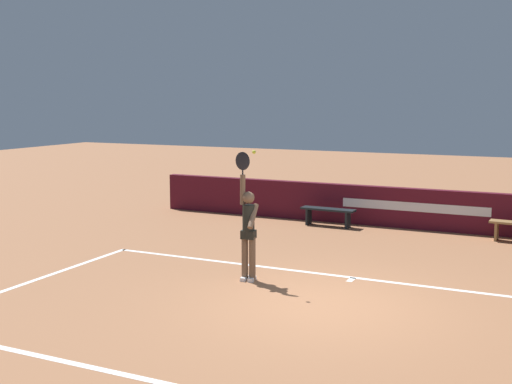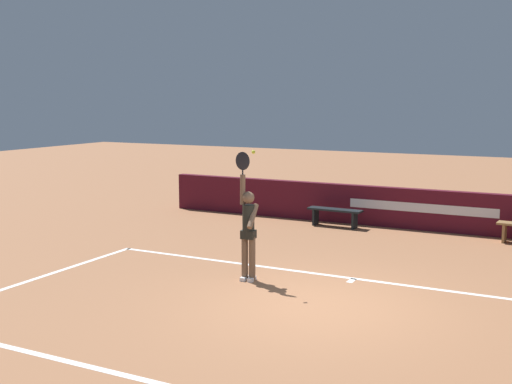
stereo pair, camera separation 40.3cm
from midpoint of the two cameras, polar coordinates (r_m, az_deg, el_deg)
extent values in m
plane|color=#996341|center=(10.95, 4.86, -9.87)|extent=(60.00, 60.00, 0.00)
cube|color=white|center=(12.55, 7.69, -7.52)|extent=(10.81, 0.12, 0.00)
cube|color=white|center=(13.04, -19.82, -7.35)|extent=(0.12, 5.57, 0.00)
cube|color=white|center=(12.42, 7.48, -7.69)|extent=(0.12, 0.30, 0.00)
cube|color=#4B0F1C|center=(17.39, 12.92, -1.42)|extent=(14.82, 0.25, 1.07)
cube|color=silver|center=(17.24, 13.13, -1.30)|extent=(3.83, 0.01, 0.23)
cylinder|color=brown|center=(12.15, -1.29, -5.93)|extent=(0.12, 0.12, 0.85)
cylinder|color=brown|center=(12.20, -1.95, -5.87)|extent=(0.12, 0.12, 0.85)
cube|color=white|center=(12.23, -1.31, -7.71)|extent=(0.13, 0.25, 0.07)
cube|color=white|center=(12.28, -1.97, -7.65)|extent=(0.13, 0.25, 0.07)
cylinder|color=black|center=(12.01, -1.63, -2.56)|extent=(0.22, 0.22, 0.60)
cube|color=black|center=(12.07, -1.63, -3.77)|extent=(0.28, 0.24, 0.16)
sphere|color=brown|center=(11.94, -1.64, -0.51)|extent=(0.23, 0.23, 0.23)
cylinder|color=brown|center=(11.96, -2.15, 0.22)|extent=(0.11, 0.11, 0.56)
cylinder|color=brown|center=(11.90, -1.23, -2.16)|extent=(0.14, 0.43, 0.44)
ellipsoid|color=black|center=(11.89, -2.16, 2.75)|extent=(0.30, 0.06, 0.35)
cylinder|color=black|center=(11.91, -2.16, 1.84)|extent=(0.03, 0.03, 0.18)
sphere|color=#D2E532|center=(11.58, -1.18, 3.56)|extent=(0.07, 0.07, 0.07)
cube|color=black|center=(17.34, 5.73, -1.53)|extent=(1.48, 0.41, 0.05)
cube|color=black|center=(17.59, 4.02, -2.13)|extent=(0.07, 0.32, 0.46)
cube|color=black|center=(17.19, 7.46, -2.42)|extent=(0.07, 0.32, 0.46)
cube|color=olive|center=(16.57, 19.85, -3.25)|extent=(0.08, 0.32, 0.46)
camera|label=1|loc=(0.20, -90.96, -0.14)|focal=45.23mm
camera|label=2|loc=(0.20, 89.04, 0.14)|focal=45.23mm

